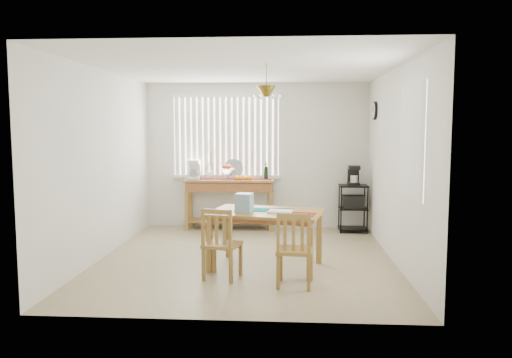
# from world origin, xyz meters

# --- Properties ---
(ground) EXTENTS (4.00, 4.50, 0.01)m
(ground) POSITION_xyz_m (0.00, 0.00, -0.01)
(ground) COLOR tan
(room_shell) EXTENTS (4.20, 4.70, 2.70)m
(room_shell) POSITION_xyz_m (0.00, 0.02, 1.69)
(room_shell) COLOR silver
(room_shell) RESTS_ON ground
(sideboard) EXTENTS (1.58, 0.45, 0.89)m
(sideboard) POSITION_xyz_m (-0.45, 2.01, 0.67)
(sideboard) COLOR olive
(sideboard) RESTS_ON ground
(sideboard_items) EXTENTS (1.50, 0.38, 0.68)m
(sideboard_items) POSITION_xyz_m (-0.71, 2.02, 1.03)
(sideboard_items) COLOR maroon
(sideboard_items) RESTS_ON sideboard
(wire_cart) EXTENTS (0.48, 0.39, 0.82)m
(wire_cart) POSITION_xyz_m (1.70, 1.90, 0.49)
(wire_cart) COLOR black
(wire_cart) RESTS_ON ground
(cart_items) EXTENTS (0.19, 0.23, 0.34)m
(cart_items) POSITION_xyz_m (1.70, 1.91, 0.98)
(cart_items) COLOR black
(cart_items) RESTS_ON wire_cart
(dining_table) EXTENTS (1.53, 1.15, 0.74)m
(dining_table) POSITION_xyz_m (0.29, -0.44, 0.66)
(dining_table) COLOR olive
(dining_table) RESTS_ON ground
(table_items) EXTENTS (1.06, 0.70, 0.24)m
(table_items) POSITION_xyz_m (0.14, -0.53, 0.83)
(table_items) COLOR #136D68
(table_items) RESTS_ON dining_table
(chair_left) EXTENTS (0.48, 0.48, 0.87)m
(chair_left) POSITION_xyz_m (-0.22, -0.97, 0.42)
(chair_left) COLOR olive
(chair_left) RESTS_ON ground
(chair_right) EXTENTS (0.43, 0.43, 0.86)m
(chair_right) POSITION_xyz_m (0.65, -1.20, 0.42)
(chair_right) COLOR olive
(chair_right) RESTS_ON ground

